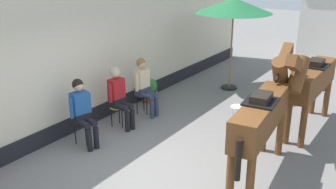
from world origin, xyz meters
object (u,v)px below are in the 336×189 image
(saddled_horse_near, at_px, (263,112))
(seated_visitor_far, at_px, (144,84))
(seated_visitor_near, at_px, (82,109))
(flower_planter_farthest, at_px, (150,90))
(saddled_horse_far, at_px, (311,81))
(cafe_parasol, at_px, (234,6))
(spare_stool_white, at_px, (238,109))
(seated_visitor_middle, at_px, (119,94))

(saddled_horse_near, bearing_deg, seated_visitor_far, 163.08)
(seated_visitor_near, relative_size, flower_planter_farthest, 2.17)
(saddled_horse_far, distance_m, cafe_parasol, 3.33)
(seated_visitor_near, distance_m, saddled_horse_near, 3.51)
(spare_stool_white, bearing_deg, flower_planter_farthest, 177.66)
(seated_visitor_middle, distance_m, flower_planter_farthest, 1.75)
(saddled_horse_near, xyz_separation_m, flower_planter_farthest, (-3.71, 1.76, -0.82))
(saddled_horse_far, xyz_separation_m, spare_stool_white, (-1.37, -0.60, -0.76))
(seated_visitor_far, relative_size, flower_planter_farthest, 2.17)
(saddled_horse_near, bearing_deg, flower_planter_farthest, 154.66)
(saddled_horse_far, bearing_deg, cafe_parasol, 147.85)
(spare_stool_white, bearing_deg, seated_visitor_middle, -144.38)
(cafe_parasol, relative_size, spare_stool_white, 5.61)
(seated_visitor_far, relative_size, saddled_horse_far, 0.46)
(seated_visitor_near, bearing_deg, saddled_horse_far, 42.19)
(cafe_parasol, bearing_deg, seated_visitor_far, -106.94)
(seated_visitor_middle, relative_size, saddled_horse_near, 0.46)
(seated_visitor_middle, relative_size, spare_stool_white, 3.02)
(seated_visitor_far, xyz_separation_m, spare_stool_white, (2.14, 0.65, -0.38))
(seated_visitor_middle, relative_size, saddled_horse_far, 0.46)
(seated_visitor_far, height_order, spare_stool_white, seated_visitor_far)
(seated_visitor_middle, bearing_deg, seated_visitor_far, 89.14)
(flower_planter_farthest, height_order, spare_stool_white, flower_planter_farthest)
(saddled_horse_far, relative_size, spare_stool_white, 6.51)
(seated_visitor_far, distance_m, spare_stool_white, 2.27)
(seated_visitor_far, relative_size, cafe_parasol, 0.54)
(seated_visitor_near, height_order, saddled_horse_far, saddled_horse_far)
(seated_visitor_middle, height_order, spare_stool_white, seated_visitor_middle)
(flower_planter_farthest, bearing_deg, seated_visitor_middle, -76.88)
(seated_visitor_middle, height_order, saddled_horse_far, saddled_horse_far)
(cafe_parasol, bearing_deg, flower_planter_farthest, -120.82)
(saddled_horse_near, bearing_deg, spare_stool_white, 125.26)
(seated_visitor_near, xyz_separation_m, spare_stool_white, (2.19, 2.62, -0.38))
(seated_visitor_middle, bearing_deg, flower_planter_farthest, 103.12)
(seated_visitor_middle, height_order, seated_visitor_far, same)
(seated_visitor_near, bearing_deg, cafe_parasol, 79.27)
(saddled_horse_far, bearing_deg, spare_stool_white, -156.31)
(seated_visitor_middle, bearing_deg, seated_visitor_near, -91.44)
(seated_visitor_middle, bearing_deg, spare_stool_white, 35.62)
(seated_visitor_near, height_order, saddled_horse_near, saddled_horse_near)
(seated_visitor_far, bearing_deg, seated_visitor_middle, -90.86)
(saddled_horse_near, xyz_separation_m, spare_stool_white, (-1.17, 1.65, -0.76))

